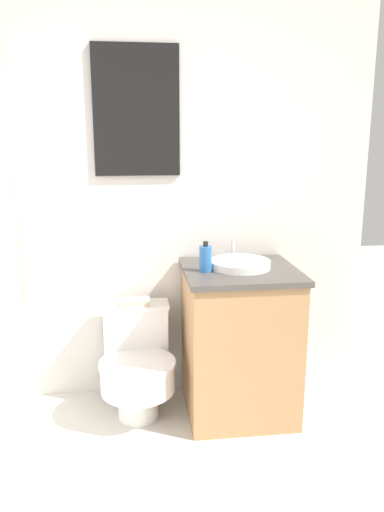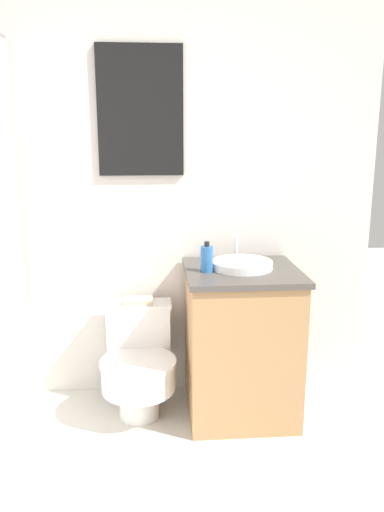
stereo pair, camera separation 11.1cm
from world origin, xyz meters
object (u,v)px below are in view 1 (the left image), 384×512
(sink, at_px, (240,264))
(book_on_tank, at_px, (135,301))
(toilet, at_px, (137,363))
(soap_bottle, at_px, (206,258))

(sink, distance_m, book_on_tank, 0.62)
(toilet, bearing_deg, soap_bottle, -10.39)
(soap_bottle, height_order, book_on_tank, soap_bottle)
(soap_bottle, xyz_separation_m, book_on_tank, (-0.36, 0.20, -0.28))
(toilet, relative_size, sink, 1.65)
(soap_bottle, relative_size, book_on_tank, 0.98)
(toilet, height_order, soap_bottle, soap_bottle)
(toilet, distance_m, book_on_tank, 0.34)
(toilet, bearing_deg, book_on_tank, 90.00)
(soap_bottle, distance_m, book_on_tank, 0.50)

